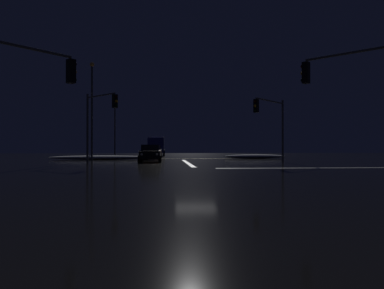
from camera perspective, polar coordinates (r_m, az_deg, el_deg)
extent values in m
cube|color=black|center=(21.88, 0.62, -4.06)|extent=(120.00, 120.00, 0.10)
cube|color=white|center=(29.91, -0.74, -3.00)|extent=(0.35, 13.80, 0.01)
cube|color=yellow|center=(41.48, -1.77, -2.30)|extent=(22.00, 0.15, 0.01)
cube|color=white|center=(24.01, 20.46, -3.58)|extent=(13.80, 0.40, 0.01)
ellipsoid|color=white|center=(39.70, -14.51, -2.05)|extent=(11.49, 1.50, 0.44)
ellipsoid|color=white|center=(42.70, 10.21, -1.92)|extent=(7.49, 1.50, 0.49)
cube|color=black|center=(32.22, -6.80, -1.63)|extent=(1.80, 4.20, 0.70)
cube|color=black|center=(32.42, -6.78, -0.52)|extent=(1.60, 2.00, 0.55)
cylinder|color=black|center=(30.66, -5.24, -2.34)|extent=(0.22, 0.64, 0.64)
cylinder|color=black|center=(30.74, -8.59, -2.34)|extent=(0.22, 0.64, 0.64)
cylinder|color=black|center=(33.76, -5.16, -2.17)|extent=(0.22, 0.64, 0.64)
cylinder|color=black|center=(33.83, -8.21, -2.17)|extent=(0.22, 0.64, 0.64)
sphere|color=#F9EFC6|center=(30.08, -5.73, -1.62)|extent=(0.22, 0.22, 0.22)
sphere|color=#F9EFC6|center=(30.14, -8.20, -1.61)|extent=(0.22, 0.22, 0.22)
cube|color=#C66014|center=(38.57, -6.54, -1.44)|extent=(1.80, 4.20, 0.70)
cube|color=black|center=(38.77, -6.53, -0.52)|extent=(1.60, 2.00, 0.55)
cylinder|color=black|center=(37.01, -5.23, -2.03)|extent=(0.22, 0.64, 0.64)
cylinder|color=black|center=(37.08, -8.02, -2.02)|extent=(0.22, 0.64, 0.64)
cylinder|color=black|center=(40.11, -5.17, -1.91)|extent=(0.22, 0.64, 0.64)
cylinder|color=black|center=(40.17, -7.74, -1.90)|extent=(0.22, 0.64, 0.64)
sphere|color=#F9EFC6|center=(36.43, -5.64, -1.42)|extent=(0.22, 0.22, 0.22)
sphere|color=#F9EFC6|center=(36.49, -7.68, -1.42)|extent=(0.22, 0.22, 0.22)
cube|color=slate|center=(44.01, -6.18, -1.33)|extent=(1.80, 4.20, 0.70)
cube|color=black|center=(44.20, -6.17, -0.51)|extent=(1.60, 2.00, 0.55)
cylinder|color=black|center=(42.44, -5.03, -1.83)|extent=(0.22, 0.64, 0.64)
cylinder|color=black|center=(42.50, -7.46, -1.83)|extent=(0.22, 0.64, 0.64)
cylinder|color=black|center=(45.54, -4.99, -1.74)|extent=(0.22, 0.64, 0.64)
cylinder|color=black|center=(45.60, -7.25, -1.74)|extent=(0.22, 0.64, 0.64)
sphere|color=#F9EFC6|center=(41.87, -5.38, -1.30)|extent=(0.22, 0.22, 0.22)
sphere|color=#F9EFC6|center=(41.91, -7.16, -1.30)|extent=(0.22, 0.22, 0.22)
cube|color=#B7B7BC|center=(49.32, -6.48, -1.24)|extent=(1.80, 4.20, 0.70)
cube|color=black|center=(49.52, -6.47, -0.51)|extent=(1.60, 2.00, 0.55)
cylinder|color=black|center=(47.75, -5.47, -1.68)|extent=(0.22, 0.64, 0.64)
cylinder|color=black|center=(47.82, -7.63, -1.68)|extent=(0.22, 0.64, 0.64)
cylinder|color=black|center=(50.85, -5.41, -1.61)|extent=(0.22, 0.64, 0.64)
cylinder|color=black|center=(50.92, -7.43, -1.61)|extent=(0.22, 0.64, 0.64)
sphere|color=#F9EFC6|center=(47.18, -5.79, -1.21)|extent=(0.22, 0.22, 0.22)
sphere|color=#F9EFC6|center=(47.23, -7.36, -1.21)|extent=(0.22, 0.22, 0.22)
cube|color=navy|center=(52.77, -5.90, -0.15)|extent=(2.40, 2.20, 2.30)
cube|color=silver|center=(57.27, -5.78, -0.02)|extent=(2.40, 5.00, 2.60)
cylinder|color=black|center=(53.35, -4.59, -1.39)|extent=(0.28, 0.96, 0.96)
cylinder|color=black|center=(53.42, -7.17, -1.38)|extent=(0.28, 0.96, 0.96)
cylinder|color=black|center=(58.05, -4.58, -1.32)|extent=(0.28, 0.96, 0.96)
cylinder|color=black|center=(58.11, -6.95, -1.31)|extent=(0.28, 0.96, 0.96)
sphere|color=#F9EFC6|center=(51.60, -4.99, -0.81)|extent=(0.26, 0.26, 0.26)
sphere|color=#F9EFC6|center=(51.65, -6.87, -0.80)|extent=(0.26, 0.26, 0.26)
cylinder|color=#4C4C51|center=(30.96, -16.64, 2.51)|extent=(0.18, 0.18, 5.84)
cylinder|color=#4C4C51|center=(29.66, -14.64, 7.73)|extent=(2.74, 2.74, 0.12)
cube|color=black|center=(28.06, -12.44, 6.91)|extent=(0.46, 0.46, 1.05)
sphere|color=black|center=(27.98, -12.24, 7.64)|extent=(0.22, 0.22, 0.22)
sphere|color=orange|center=(27.94, -12.24, 6.94)|extent=(0.22, 0.22, 0.22)
sphere|color=black|center=(27.89, -12.24, 6.24)|extent=(0.22, 0.22, 0.22)
cylinder|color=#4C4C51|center=(17.86, 25.50, 13.52)|extent=(3.53, 3.53, 0.12)
cube|color=black|center=(18.49, 18.05, 11.03)|extent=(0.46, 0.46, 1.05)
sphere|color=black|center=(18.62, 17.58, 12.03)|extent=(0.22, 0.22, 0.22)
sphere|color=orange|center=(18.55, 17.58, 10.99)|extent=(0.22, 0.22, 0.22)
sphere|color=black|center=(18.48, 17.59, 9.94)|extent=(0.22, 0.22, 0.22)
cylinder|color=#4C4C51|center=(15.95, -24.57, 13.98)|extent=(2.51, 2.51, 0.12)
cube|color=black|center=(16.58, -19.09, 11.18)|extent=(0.46, 0.46, 1.05)
sphere|color=black|center=(16.74, -18.60, 12.28)|extent=(0.22, 0.22, 0.22)
sphere|color=orange|center=(16.66, -18.60, 11.12)|extent=(0.22, 0.22, 0.22)
sphere|color=black|center=(16.60, -18.61, 9.96)|extent=(0.22, 0.22, 0.22)
cylinder|color=#4C4C51|center=(31.98, 14.53, 2.11)|extent=(0.18, 0.18, 5.51)
cylinder|color=#4C4C51|center=(30.16, 12.60, 6.94)|extent=(3.33, 3.33, 0.12)
cube|color=black|center=(28.09, 10.39, 6.20)|extent=(0.46, 0.46, 1.05)
sphere|color=black|center=(28.00, 10.22, 6.94)|extent=(0.22, 0.22, 0.22)
sphere|color=orange|center=(27.95, 10.22, 6.24)|extent=(0.22, 0.22, 0.22)
sphere|color=black|center=(27.92, 10.22, 5.53)|extent=(0.22, 0.22, 0.22)
cylinder|color=#424247|center=(52.01, -12.44, 2.74)|extent=(0.20, 0.20, 8.48)
sphere|color=#F9AD47|center=(52.44, -12.43, 7.57)|extent=(0.44, 0.44, 0.44)
cylinder|color=#424247|center=(36.31, -15.98, 4.88)|extent=(0.20, 0.20, 9.40)
sphere|color=#F9AD47|center=(37.08, -15.96, 12.42)|extent=(0.44, 0.44, 0.44)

